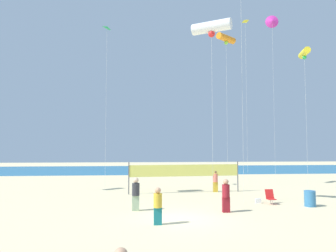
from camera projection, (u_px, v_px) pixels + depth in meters
The scene contains 16 objects.
ground_plane at pixel (179, 219), 15.94m from camera, with size 120.00×120.00×0.00m, color beige.
ocean_band at pixel (152, 170), 50.93m from camera, with size 120.00×20.00×0.01m, color #1E6B99.
beachgoer_maroon_shirt at pixel (226, 194), 17.60m from camera, with size 0.41×0.41×1.80m.
beachgoer_charcoal_shirt at pixel (136, 193), 18.04m from camera, with size 0.42×0.42×1.84m.
beachgoer_coral_shirt at pixel (215, 180), 25.58m from camera, with size 0.39×0.39×1.71m.
beachgoer_mustard_shirt at pixel (158, 205), 14.79m from camera, with size 0.39×0.39×1.71m.
folding_beach_chair at pixel (270, 196), 20.15m from camera, with size 0.52×0.65×0.89m.
trash_barrel at pixel (310, 199), 19.30m from camera, with size 0.66×0.66×0.94m, color teal.
volleyball_net at pixel (185, 172), 25.09m from camera, with size 8.74×0.86×2.40m.
beach_handbag at pixel (258, 201), 20.40m from camera, with size 0.36×0.18×0.29m, color white.
kite_yellow_diamond at pixel (245, 24), 34.66m from camera, with size 0.90×0.89×17.29m.
kite_orange_tube at pixel (226, 39), 29.25m from camera, with size 2.08×1.82×13.72m.
kite_white_tube at pixel (211, 27), 19.90m from camera, with size 2.46×1.89×11.32m.
kite_magenta_delta at pixel (272, 22), 34.71m from camera, with size 1.41×0.57×17.79m.
kite_green_diamond at pixel (107, 30), 27.05m from camera, with size 0.84×0.84×13.82m.
kite_yellow_tube at pixel (304, 53), 27.94m from camera, with size 0.97×1.90×12.00m.
Camera 1 is at (-1.96, -16.10, 3.55)m, focal length 34.46 mm.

